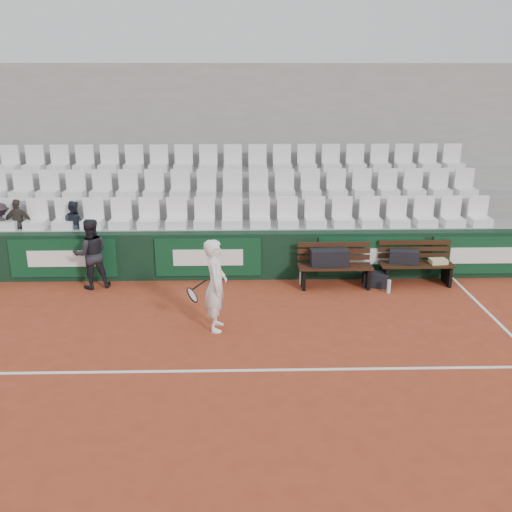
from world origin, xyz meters
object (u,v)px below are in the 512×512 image
Objects in this scene: sports_bag_left at (329,257)px; water_bottle_near at (301,278)px; bench_right at (416,274)px; sports_bag_ground at (376,279)px; ball_kid at (91,254)px; water_bottle_far at (389,287)px; bench_left at (335,276)px; tennis_player at (216,285)px; spectator_c at (72,204)px; spectator_b at (16,203)px; sports_bag_right at (404,257)px.

sports_bag_left is 0.74m from water_bottle_near.
bench_right is 5.70× the size of water_bottle_near.
sports_bag_ground is at bearing -172.86° from bench_right.
ball_kid is at bearing 179.57° from sports_bag_left.
sports_bag_left is 1.56× the size of sports_bag_ground.
bench_left is at bearing 159.57° from water_bottle_far.
sports_bag_left is 0.48× the size of tennis_player.
water_bottle_far is at bearing -175.64° from spectator_c.
sports_bag_ground is 0.41m from water_bottle_far.
spectator_c is at bearing 169.10° from sports_bag_left.
sports_bag_ground is at bearing 114.05° from water_bottle_far.
spectator_c is (-3.17, 3.04, 0.72)m from tennis_player.
water_bottle_far is at bearing 25.07° from tennis_player.
ball_kid is (-4.26, -0.08, 0.59)m from water_bottle_near.
tennis_player is (-3.36, -1.57, 0.66)m from water_bottle_far.
bench_right is 1.96× the size of sports_bag_left.
sports_bag_left is 0.71× the size of spectator_b.
tennis_player is at bearing -152.98° from bench_right.
bench_left and bench_right have the same top height.
sports_bag_left reaches higher than sports_bag_ground.
bench_right is at bearing 27.02° from tennis_player.
water_bottle_near is (-2.10, 0.02, -0.45)m from sports_bag_right.
sports_bag_ground is at bearing -0.20° from bench_left.
bench_right reaches higher than water_bottle_far.
ball_kid is (-6.62, -0.02, 0.49)m from bench_right.
spectator_c is (-5.50, 1.08, 1.29)m from bench_left.
water_bottle_far is 6.83m from spectator_c.
ball_kid is at bearing 136.98° from spectator_c.
spectator_b is at bearing 171.02° from sports_bag_left.
sports_bag_ground reaches higher than water_bottle_near.
water_bottle_near is 6.24m from spectator_b.
spectator_c is (-0.58, 1.00, 0.80)m from ball_kid.
bench_left is 1.45× the size of spectator_c.
water_bottle_near is 0.25× the size of spectator_c.
spectator_b reaches higher than tennis_player.
water_bottle_far is at bearing 155.87° from ball_kid.
sports_bag_right is 0.56× the size of spectator_c.
bench_right is 0.85m from sports_bag_ground.
sports_bag_left is 5.56m from spectator_c.
sports_bag_left is 6.70m from spectator_b.
spectator_b is at bearing 169.23° from water_bottle_far.
spectator_b reaches higher than ball_kid.
bench_right is at bearing 173.82° from spectator_b.
sports_bag_right is at bearing 160.85° from ball_kid.
bench_left is at bearing -174.13° from spectator_c.
spectator_c is at bearing -179.50° from spectator_b.
water_bottle_near is at bearing 167.84° from sports_bag_left.
sports_bag_right is 2.16× the size of water_bottle_far.
bench_right is at bearing -1.52° from water_bottle_near.
ball_kid is (-6.36, -0.06, 0.13)m from sports_bag_right.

